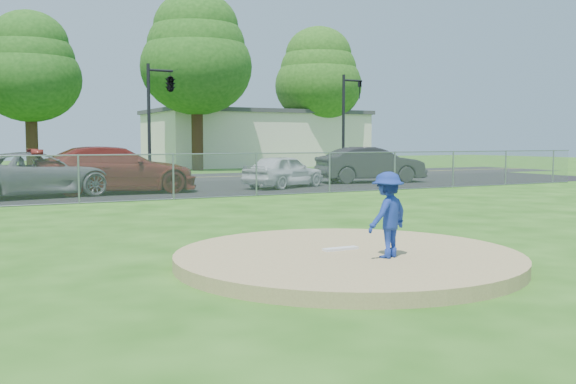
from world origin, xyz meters
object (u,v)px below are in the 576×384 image
parked_car_pearl (284,171)px  parked_car_gray (37,174)px  commercial_building (255,138)px  parked_car_darkred (115,170)px  traffic_signal_center (168,85)px  pitcher (388,215)px  tree_far_right (318,75)px  tree_right (196,53)px  traffic_signal_right (347,115)px  parked_car_charcoal (371,165)px  tree_center (30,66)px

parked_car_pearl → parked_car_gray: bearing=65.0°
commercial_building → parked_car_gray: (-18.84, -22.76, -1.38)m
parked_car_darkred → traffic_signal_center: bearing=-30.3°
pitcher → parked_car_pearl: 17.14m
tree_far_right → parked_car_gray: 30.84m
tree_right → pitcher: tree_right is taller
tree_far_right → traffic_signal_center: tree_far_right is taller
traffic_signal_right → pitcher: traffic_signal_right is taller
parked_car_gray → parked_car_darkred: bearing=-96.4°
tree_far_right → pitcher: bearing=-119.0°
pitcher → parked_car_darkred: (-0.37, 16.11, 0.03)m
parked_car_gray → tree_far_right: bearing=-59.8°
tree_far_right → parked_car_charcoal: (-8.16, -18.73, -6.23)m
commercial_building → tree_right: size_ratio=1.41×
pitcher → tree_right: bearing=-124.4°
traffic_signal_right → parked_car_pearl: bearing=-137.8°
pitcher → parked_car_gray: (-3.11, 15.91, -0.06)m
parked_car_gray → tree_right: bearing=-45.9°
tree_center → traffic_signal_right: 19.64m
pitcher → commercial_building: bearing=-131.5°
tree_far_right → traffic_signal_center: bearing=-141.0°
traffic_signal_center → traffic_signal_right: bearing=0.0°
traffic_signal_right → parked_car_gray: size_ratio=1.01×
tree_right → tree_far_right: size_ratio=1.08×
commercial_building → parked_car_darkred: bearing=-125.5°
tree_far_right → parked_car_charcoal: bearing=-113.5°
tree_center → parked_car_gray: bearing=-95.6°
traffic_signal_right → parked_car_charcoal: (-2.39, -5.73, -2.53)m
tree_right → pitcher: size_ratio=9.11×
tree_far_right → tree_center: bearing=-177.3°
tree_right → parked_car_gray: size_ratio=2.09×
tree_right → parked_car_gray: tree_right is taller
commercial_building → tree_center: 17.99m
tree_center → tree_right: tree_right is taller
parked_car_pearl → parked_car_charcoal: 5.21m
traffic_signal_right → parked_car_charcoal: traffic_signal_right is taller
traffic_signal_center → tree_center: bearing=112.5°
parked_car_gray → parked_car_darkred: (2.74, 0.20, 0.09)m
tree_center → tree_right: size_ratio=0.85×
commercial_building → traffic_signal_center: traffic_signal_center is taller
tree_right → parked_car_gray: (-11.84, -16.76, -6.87)m
parked_car_pearl → parked_car_charcoal: parked_car_charcoal is taller
tree_center → tree_right: (10.00, -2.00, 1.18)m
tree_right → parked_car_charcoal: (2.84, -15.73, -6.82)m
tree_center → traffic_signal_center: (4.97, -12.00, -1.86)m
parked_car_darkred → parked_car_pearl: 6.85m
traffic_signal_center → traffic_signal_right: (10.27, 0.00, -1.25)m
tree_center → parked_car_pearl: 21.14m
commercial_building → parked_car_gray: bearing=-129.6°
tree_center → parked_car_darkred: 19.40m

